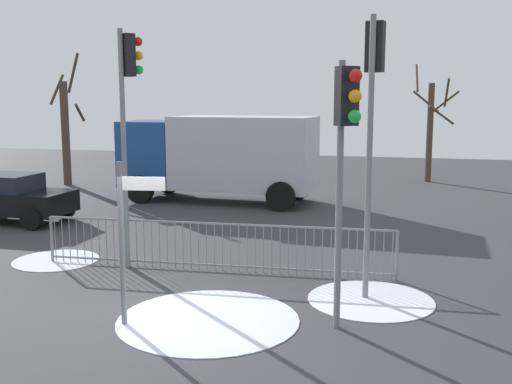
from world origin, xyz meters
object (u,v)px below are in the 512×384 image
at_px(bare_tree_right, 66,129).
at_px(bare_tree_centre, 431,126).
at_px(traffic_light_foreground_left, 373,95).
at_px(car_black_trailing, 8,197).
at_px(traffic_light_mid_left, 345,136).
at_px(traffic_light_mid_right, 128,96).
at_px(direction_sign_post, 125,234).
at_px(delivery_truck, 220,154).

bearing_deg(bare_tree_right, bare_tree_centre, 17.71).
distance_m(traffic_light_foreground_left, bare_tree_right, 18.15).
xyz_separation_m(car_black_trailing, bare_tree_right, (-2.59, 7.53, 1.68)).
xyz_separation_m(traffic_light_foreground_left, bare_tree_centre, (1.60, 16.73, -1.29)).
bearing_deg(traffic_light_foreground_left, traffic_light_mid_left, -86.68).
height_order(traffic_light_foreground_left, traffic_light_mid_left, traffic_light_foreground_left).
bearing_deg(car_black_trailing, traffic_light_mid_right, -30.67).
relative_size(traffic_light_mid_right, bare_tree_centre, 0.99).
bearing_deg(direction_sign_post, bare_tree_right, 115.36).
bearing_deg(bare_tree_right, traffic_light_mid_left, -45.69).
bearing_deg(bare_tree_centre, traffic_light_foreground_left, -95.47).
relative_size(delivery_truck, bare_tree_centre, 1.36).
height_order(traffic_light_foreground_left, delivery_truck, traffic_light_foreground_left).
distance_m(bare_tree_centre, bare_tree_right, 16.05).
bearing_deg(delivery_truck, direction_sign_post, 103.51).
relative_size(traffic_light_mid_right, traffic_light_mid_left, 1.20).
relative_size(traffic_light_mid_left, delivery_truck, 0.60).
distance_m(traffic_light_foreground_left, bare_tree_centre, 16.85).
height_order(traffic_light_mid_right, direction_sign_post, traffic_light_mid_right).
relative_size(traffic_light_mid_left, bare_tree_centre, 0.82).
bearing_deg(direction_sign_post, car_black_trailing, 127.78).
bearing_deg(traffic_light_mid_left, direction_sign_post, -25.10).
bearing_deg(bare_tree_centre, bare_tree_right, -162.29).
bearing_deg(delivery_truck, traffic_light_mid_left, 119.69).
height_order(delivery_truck, bare_tree_centre, bare_tree_centre).
bearing_deg(bare_tree_right, traffic_light_foreground_left, -40.88).
xyz_separation_m(direction_sign_post, bare_tree_centre, (5.36, 19.22, 0.96)).
bearing_deg(direction_sign_post, traffic_light_foreground_left, 24.27).
xyz_separation_m(traffic_light_mid_right, bare_tree_right, (-8.42, 11.05, -1.35)).
height_order(traffic_light_foreground_left, bare_tree_centre, bare_tree_centre).
bearing_deg(traffic_light_mid_right, delivery_truck, 131.35).
height_order(bare_tree_centre, bare_tree_right, bare_tree_right).
bearing_deg(direction_sign_post, delivery_truck, 91.13).
distance_m(delivery_truck, bare_tree_right, 8.13).
relative_size(car_black_trailing, delivery_truck, 0.53).
relative_size(traffic_light_mid_right, traffic_light_foreground_left, 1.00).
relative_size(traffic_light_mid_left, car_black_trailing, 1.13).
xyz_separation_m(traffic_light_foreground_left, delivery_truck, (-5.96, 9.42, -2.05)).
height_order(traffic_light_mid_right, delivery_truck, traffic_light_mid_right).
bearing_deg(bare_tree_centre, car_black_trailing, -135.65).
height_order(traffic_light_mid_right, bare_tree_centre, bare_tree_centre).
bearing_deg(car_black_trailing, traffic_light_mid_left, -29.36).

